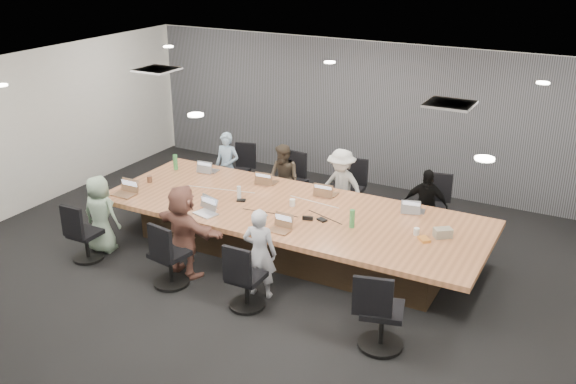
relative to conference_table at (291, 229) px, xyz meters
The scene contains 40 objects.
floor 0.64m from the conference_table, 90.00° to the right, with size 10.00×8.00×0.00m, color black.
ceiling 2.45m from the conference_table, 90.00° to the right, with size 10.00×8.00×0.00m, color white.
wall_back 3.64m from the conference_table, 90.00° to the left, with size 10.00×2.80×0.00m, color beige.
wall_front 4.61m from the conference_table, 90.00° to the right, with size 10.00×2.80×0.00m, color beige.
wall_left 5.12m from the conference_table, behind, with size 8.00×2.80×0.00m, color beige.
curtain 3.56m from the conference_table, 90.00° to the left, with size 9.80×0.04×2.80m, color #57585E.
conference_table is the anchor object (origin of this frame).
chair_0 2.67m from the conference_table, 140.42° to the left, with size 0.49×0.49×0.73m, color black, non-canonical shape.
chair_1 1.91m from the conference_table, 116.87° to the left, with size 0.49×0.49×0.73m, color black, non-canonical shape.
chair_2 1.72m from the conference_table, 81.84° to the left, with size 0.56×0.56×0.83m, color black, non-canonical shape.
chair_3 2.41m from the conference_table, 44.80° to the left, with size 0.54×0.54×0.80m, color black, non-canonical shape.
chair_4 3.13m from the conference_table, 147.16° to the right, with size 0.49×0.49×0.73m, color black, non-canonical shape.
chair_5 1.99m from the conference_table, 121.27° to the right, with size 0.54×0.54×0.80m, color black, non-canonical shape.
chair_6 1.72m from the conference_table, 82.10° to the right, with size 0.51×0.51×0.76m, color black, non-canonical shape.
chair_7 2.73m from the conference_table, 38.60° to the right, with size 0.59×0.59×0.87m, color black, non-canonical shape.
person_0 2.47m from the conference_table, 146.71° to the left, with size 0.47×0.31×1.30m, color #83A3C1.
laptop_0 2.23m from the conference_table, 158.74° to the left, with size 0.30×0.20×0.02m, color #B2B2B7.
person_1 1.62m from the conference_table, 122.54° to the left, with size 0.60×0.47×1.24m, color #393026.
laptop_1 1.23m from the conference_table, 137.12° to the left, with size 0.31×0.21×0.02m, color #8C6647.
person_2 1.40m from the conference_table, 79.76° to the left, with size 0.86×0.50×1.34m, color #B8BBB8.
laptop_2 0.91m from the conference_table, 73.05° to the left, with size 0.33×0.23×0.02m, color #8C6647.
person_3 2.19m from the conference_table, 38.26° to the left, with size 0.73×0.30×1.24m, color black.
laptop_3 1.92m from the conference_table, 25.04° to the left, with size 0.29×0.20×0.02m, color #B2B2B7.
person_4 2.97m from the conference_table, 152.86° to the right, with size 0.61×0.40×1.24m, color #85A289.
laptop_4 2.77m from the conference_table, 163.10° to the right, with size 0.35×0.24×0.02m, color #8C6647.
person_5 1.73m from the conference_table, 127.41° to the right, with size 1.29×0.41×1.39m, color brown.
laptop_5 1.35m from the conference_table, 142.23° to the right, with size 0.35×0.24×0.02m, color #B2B2B7.
person_6 1.39m from the conference_table, 80.09° to the right, with size 0.47×0.31×1.30m, color #B1B2BE.
laptop_6 0.90m from the conference_table, 73.57° to the right, with size 0.29×0.20×0.02m, color #8C6647.
bottle_green_left 2.75m from the conference_table, 167.63° to the left, with size 0.08×0.08×0.28m, color #398B47.
bottle_green_right 1.20m from the conference_table, ahead, with size 0.08×0.08×0.27m, color #398B47.
bottle_clear 1.01m from the conference_table, behind, with size 0.07×0.07×0.22m, color silver.
cup_white_far 0.41m from the conference_table, 107.18° to the left, with size 0.09×0.09×0.11m, color white.
cup_white_near 2.02m from the conference_table, ahead, with size 0.08×0.08×0.10m, color white.
mug_brown 2.68m from the conference_table, behind, with size 0.09×0.09×0.10m, color brown.
mic_left 0.91m from the conference_table, behind, with size 0.13×0.09×0.03m, color black.
mic_right 0.73m from the conference_table, 16.35° to the right, with size 0.14×0.09×0.03m, color black.
stapler 0.61m from the conference_table, 31.83° to the right, with size 0.16×0.04×0.06m, color black.
canvas_bag 2.36m from the conference_table, ahead, with size 0.24×0.15×0.13m, color gray.
snack_packet 2.17m from the conference_table, ahead, with size 0.18×0.12×0.04m, color orange.
Camera 1 is at (4.22, -7.48, 4.66)m, focal length 40.00 mm.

